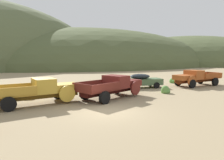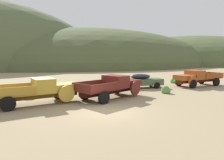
# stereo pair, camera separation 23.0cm
# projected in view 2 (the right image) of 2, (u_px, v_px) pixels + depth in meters

# --- Properties ---
(ground_plane) EXTENTS (300.00, 300.00, 0.00)m
(ground_plane) POSITION_uv_depth(u_px,v_px,m) (106.00, 112.00, 13.03)
(ground_plane) COLOR #998460
(hill_distant) EXTENTS (109.27, 83.34, 29.41)m
(hill_distant) POSITION_uv_depth(u_px,v_px,m) (95.00, 65.00, 89.34)
(hill_distant) COLOR #4C5633
(hill_distant) RESTS_ON ground
(hill_far_right) EXTENTS (97.82, 80.33, 27.05)m
(hill_far_right) POSITION_uv_depth(u_px,v_px,m) (193.00, 63.00, 106.28)
(hill_far_right) COLOR #4C5633
(hill_far_right) RESTS_ON ground
(truck_faded_yellow) EXTENTS (6.48, 2.61, 1.89)m
(truck_faded_yellow) POSITION_uv_depth(u_px,v_px,m) (42.00, 90.00, 15.16)
(truck_faded_yellow) COLOR brown
(truck_faded_yellow) RESTS_ON ground
(truck_oxblood) EXTENTS (6.56, 3.92, 1.89)m
(truck_oxblood) POSITION_uv_depth(u_px,v_px,m) (114.00, 86.00, 17.50)
(truck_oxblood) COLOR black
(truck_oxblood) RESTS_ON ground
(car_weathered_green) EXTENTS (4.90, 2.90, 1.57)m
(car_weathered_green) POSITION_uv_depth(u_px,v_px,m) (144.00, 80.00, 23.03)
(car_weathered_green) COLOR #47603D
(car_weathered_green) RESTS_ON ground
(truck_oxide_orange) EXTENTS (6.52, 2.42, 1.89)m
(truck_oxide_orange) POSITION_uv_depth(u_px,v_px,m) (195.00, 78.00, 24.20)
(truck_oxide_orange) COLOR #51220D
(truck_oxide_orange) RESTS_ON ground
(bush_lone_scrub) EXTENTS (1.07, 1.26, 0.88)m
(bush_lone_scrub) POSITION_uv_depth(u_px,v_px,m) (175.00, 81.00, 27.08)
(bush_lone_scrub) COLOR #4C8438
(bush_lone_scrub) RESTS_ON ground
(bush_near_barrel) EXTENTS (1.24, 1.06, 1.04)m
(bush_near_barrel) POSITION_uv_depth(u_px,v_px,m) (27.00, 95.00, 17.39)
(bush_near_barrel) COLOR #5B8E42
(bush_near_barrel) RESTS_ON ground
(bush_front_left) EXTENTS (0.89, 0.82, 0.92)m
(bush_front_left) POSITION_uv_depth(u_px,v_px,m) (166.00, 91.00, 19.61)
(bush_front_left) COLOR #5B8E42
(bush_front_left) RESTS_ON ground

